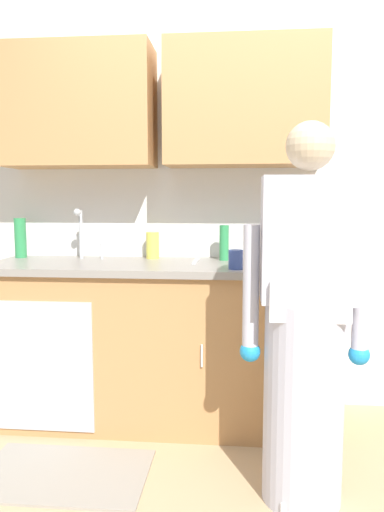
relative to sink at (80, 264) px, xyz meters
The scene contains 15 objects.
ground_plane 1.54m from the sink, 34.99° to the right, with size 9.00×9.00×0.00m, color tan.
kitchen_wall_with_uppers 1.07m from the sink, 18.27° to the left, with size 4.80×0.44×2.70m.
counter_cabinet 0.66m from the sink, ahead, with size 1.90×0.62×0.90m.
countertop 0.46m from the sink, ahead, with size 1.96×0.66×0.04m, color gray.
sink is the anchor object (origin of this frame).
person_at_sink 1.43m from the sink, 30.90° to the right, with size 0.55×0.34×1.62m.
floor_mat 1.14m from the sink, 80.36° to the right, with size 0.80×0.50×0.01m, color gray.
bottle_water_short 1.25m from the sink, ahead, with size 0.08×0.08×0.25m, color #66388C.
bottle_dish_liquid 1.16m from the sink, 10.16° to the left, with size 0.06×0.06×0.26m, color silver.
bottle_cleaner_spray 0.49m from the sink, 158.78° to the left, with size 0.07×0.07×0.25m, color #2D8C4C.
bottle_water_tall 0.87m from the sink, 10.27° to the left, with size 0.06×0.06×0.21m, color #2D8C4C.
bottle_soap 0.46m from the sink, 27.56° to the left, with size 0.08×0.08×0.16m, color #D8D14C.
cup_by_sink 0.94m from the sink, 13.69° to the right, with size 0.08×0.08×0.10m, color #33478C.
knife_on_counter 0.68m from the sink, ahead, with size 0.24×0.02×0.01m, color silver.
sponge 1.39m from the sink, ahead, with size 0.11×0.07×0.03m, color #4CBF4C.
Camera 1 is at (-0.08, -2.05, 1.30)m, focal length 33.95 mm.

